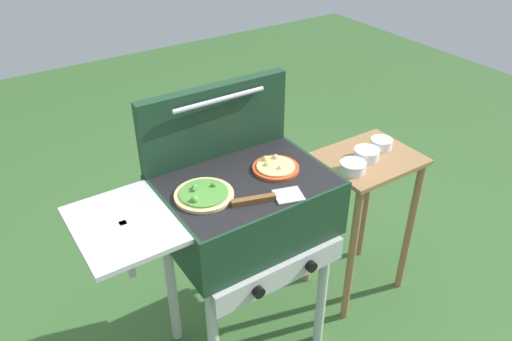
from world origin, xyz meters
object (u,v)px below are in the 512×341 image
(topping_bowl_near, at_px, (381,144))
(prep_table, at_px, (363,198))
(topping_bowl_far, at_px, (367,154))
(pizza_veggie, at_px, (204,194))
(pizza_cheese, at_px, (275,167))
(topping_bowl_middle, at_px, (353,167))
(grill, at_px, (243,211))
(spatula, at_px, (268,198))

(topping_bowl_near, bearing_deg, prep_table, -162.95)
(topping_bowl_far, bearing_deg, pizza_veggie, -179.13)
(pizza_cheese, height_order, topping_bowl_far, pizza_cheese)
(pizza_cheese, relative_size, topping_bowl_middle, 1.63)
(prep_table, distance_m, topping_bowl_near, 0.27)
(prep_table, bearing_deg, pizza_veggie, -178.97)
(pizza_cheese, distance_m, topping_bowl_far, 0.52)
(pizza_veggie, height_order, topping_bowl_near, pizza_veggie)
(pizza_veggie, distance_m, topping_bowl_middle, 0.71)
(grill, distance_m, prep_table, 0.70)
(grill, bearing_deg, topping_bowl_far, 0.16)
(prep_table, xyz_separation_m, topping_bowl_near, (0.10, 0.03, 0.25))
(pizza_cheese, bearing_deg, topping_bowl_far, 0.43)
(topping_bowl_middle, bearing_deg, pizza_cheese, 173.74)
(pizza_veggie, xyz_separation_m, prep_table, (0.84, 0.02, -0.36))
(pizza_veggie, relative_size, topping_bowl_middle, 1.92)
(pizza_cheese, bearing_deg, topping_bowl_near, 3.46)
(grill, height_order, prep_table, grill)
(grill, distance_m, pizza_veggie, 0.23)
(prep_table, bearing_deg, pizza_cheese, -179.30)
(pizza_veggie, height_order, topping_bowl_middle, pizza_veggie)
(prep_table, relative_size, topping_bowl_far, 6.83)
(pizza_veggie, bearing_deg, prep_table, 1.03)
(prep_table, height_order, topping_bowl_middle, topping_bowl_middle)
(prep_table, relative_size, topping_bowl_middle, 6.99)
(pizza_cheese, xyz_separation_m, pizza_veggie, (-0.32, -0.01, -0.00))
(pizza_cheese, bearing_deg, topping_bowl_middle, -6.26)
(topping_bowl_near, relative_size, topping_bowl_middle, 0.91)
(topping_bowl_near, bearing_deg, spatula, -166.13)
(spatula, bearing_deg, pizza_cheese, 47.61)
(pizza_cheese, xyz_separation_m, topping_bowl_near, (0.63, 0.04, -0.11))
(grill, xyz_separation_m, topping_bowl_far, (0.65, 0.00, 0.04))
(grill, relative_size, spatula, 3.62)
(grill, distance_m, pizza_cheese, 0.21)
(spatula, relative_size, topping_bowl_near, 2.63)
(topping_bowl_near, height_order, topping_bowl_far, same)
(topping_bowl_middle, bearing_deg, topping_bowl_far, 19.87)
(topping_bowl_near, xyz_separation_m, topping_bowl_middle, (-0.25, -0.08, 0.00))
(grill, relative_size, topping_bowl_near, 9.52)
(topping_bowl_middle, bearing_deg, pizza_veggie, 177.30)
(pizza_cheese, distance_m, prep_table, 0.63)
(spatula, relative_size, prep_table, 0.34)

